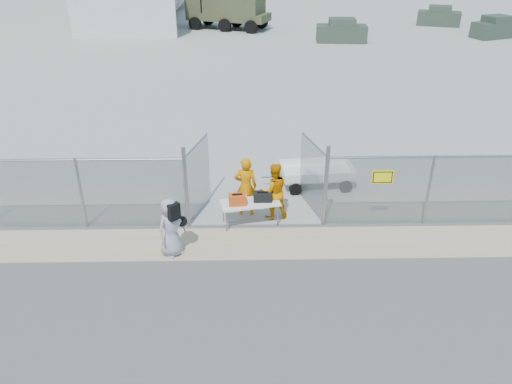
{
  "coord_description": "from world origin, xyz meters",
  "views": [
    {
      "loc": [
        -0.25,
        -10.67,
        7.77
      ],
      "look_at": [
        0.0,
        2.0,
        1.1
      ],
      "focal_mm": 35.0,
      "sensor_mm": 36.0,
      "label": 1
    }
  ],
  "objects_px": {
    "folding_table": "(250,213)",
    "visitor": "(171,227)",
    "security_worker_left": "(246,187)",
    "utility_trailer": "(317,174)",
    "security_worker_right": "(274,191)"
  },
  "relations": [
    {
      "from": "folding_table",
      "to": "security_worker_left",
      "type": "bearing_deg",
      "value": 90.82
    },
    {
      "from": "folding_table",
      "to": "visitor",
      "type": "xyz_separation_m",
      "value": [
        -2.1,
        -1.52,
        0.47
      ]
    },
    {
      "from": "folding_table",
      "to": "security_worker_right",
      "type": "relative_size",
      "value": 0.97
    },
    {
      "from": "security_worker_left",
      "to": "utility_trailer",
      "type": "height_order",
      "value": "security_worker_left"
    },
    {
      "from": "folding_table",
      "to": "visitor",
      "type": "relative_size",
      "value": 1.02
    },
    {
      "from": "security_worker_left",
      "to": "visitor",
      "type": "xyz_separation_m",
      "value": [
        -1.97,
        -2.12,
        -0.1
      ]
    },
    {
      "from": "folding_table",
      "to": "security_worker_left",
      "type": "xyz_separation_m",
      "value": [
        -0.13,
        0.59,
        0.57
      ]
    },
    {
      "from": "security_worker_right",
      "to": "utility_trailer",
      "type": "bearing_deg",
      "value": -137.51
    },
    {
      "from": "security_worker_right",
      "to": "visitor",
      "type": "height_order",
      "value": "security_worker_right"
    },
    {
      "from": "utility_trailer",
      "to": "security_worker_left",
      "type": "bearing_deg",
      "value": -146.38
    },
    {
      "from": "folding_table",
      "to": "utility_trailer",
      "type": "distance_m",
      "value": 3.43
    },
    {
      "from": "folding_table",
      "to": "visitor",
      "type": "bearing_deg",
      "value": -155.36
    },
    {
      "from": "security_worker_right",
      "to": "visitor",
      "type": "xyz_separation_m",
      "value": [
        -2.8,
        -1.91,
        -0.05
      ]
    },
    {
      "from": "security_worker_left",
      "to": "security_worker_right",
      "type": "relative_size",
      "value": 1.06
    },
    {
      "from": "security_worker_left",
      "to": "utility_trailer",
      "type": "xyz_separation_m",
      "value": [
        2.42,
        1.95,
        -0.56
      ]
    }
  ]
}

